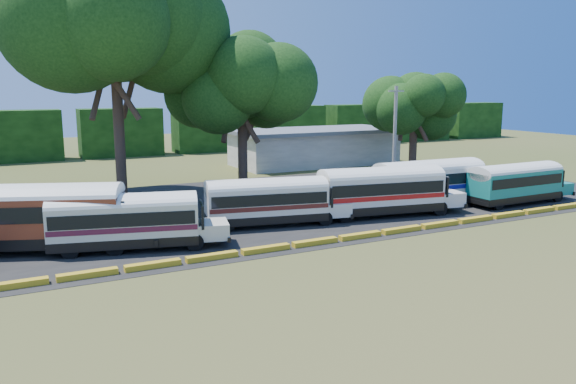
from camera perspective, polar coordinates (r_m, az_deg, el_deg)
name	(u,v)px	position (r m, az deg, el deg)	size (l,w,h in m)	color
ground	(300,253)	(29.72, 1.19, -6.22)	(160.00, 160.00, 0.00)	#334617
asphalt_strip	(233,208)	(40.70, -5.57, -1.65)	(64.00, 24.00, 0.02)	black
curb	(291,246)	(30.53, 0.30, -5.47)	(53.70, 0.45, 0.30)	#BF8116
terminal_building	(315,146)	(63.76, 2.71, 4.65)	(19.00, 9.00, 4.00)	silver
treeline_backdrop	(121,132)	(74.51, -16.62, 5.83)	(130.00, 4.00, 6.00)	black
bus_red	(39,213)	(32.31, -23.97, -1.96)	(11.30, 6.47, 3.64)	black
bus_cream_west	(129,218)	(31.05, -15.90, -2.59)	(9.62, 4.55, 3.07)	black
bus_cream_east	(269,199)	(35.17, -1.90, -0.71)	(9.49, 4.07, 3.03)	black
bus_white_red	(384,188)	(38.31, 9.69, 0.36)	(10.49, 4.23, 3.36)	black
bus_white_blue	(431,180)	(42.55, 14.34, 1.21)	(10.36, 2.93, 3.38)	black
bus_teal	(517,181)	(45.07, 22.25, 1.05)	(9.32, 2.44, 3.05)	black
tree_west	(113,16)	(44.95, -17.38, 16.66)	(13.21, 13.21, 18.60)	#35251A
tree_center	(242,78)	(46.67, -4.74, 11.43)	(9.13, 9.13, 12.73)	#35251A
tree_east	(415,99)	(59.35, 12.77, 9.16)	(7.35, 7.35, 10.16)	#35251A
utility_pole	(395,135)	(49.98, 10.79, 5.67)	(1.60, 0.30, 8.73)	gray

